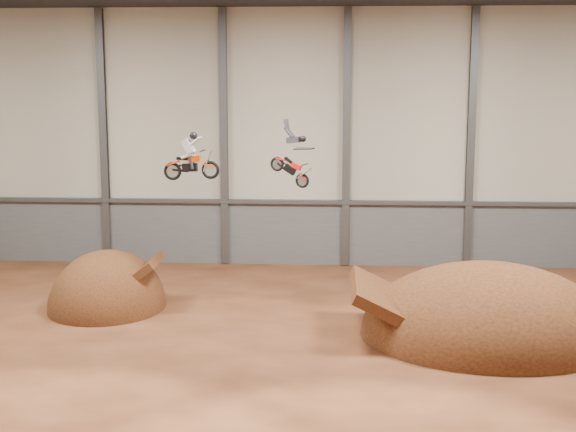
% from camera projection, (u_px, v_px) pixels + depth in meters
% --- Properties ---
extents(floor, '(40.00, 40.00, 0.00)m').
position_uv_depth(floor, '(261.00, 354.00, 30.11)').
color(floor, '#492313').
rests_on(floor, ground).
extents(back_wall, '(40.00, 0.10, 14.00)m').
position_uv_depth(back_wall, '(285.00, 139.00, 43.69)').
color(back_wall, beige).
rests_on(back_wall, ground).
extents(lower_band_back, '(39.80, 0.18, 3.50)m').
position_uv_depth(lower_band_back, '(285.00, 233.00, 44.48)').
color(lower_band_back, '#5A5D62').
rests_on(lower_band_back, ground).
extents(steel_rail, '(39.80, 0.35, 0.20)m').
position_uv_depth(steel_rail, '(285.00, 202.00, 44.03)').
color(steel_rail, '#47494F').
rests_on(steel_rail, lower_band_back).
extents(steel_column_1, '(0.40, 0.36, 13.90)m').
position_uv_depth(steel_column_1, '(104.00, 138.00, 44.06)').
color(steel_column_1, '#47494F').
rests_on(steel_column_1, ground).
extents(steel_column_2, '(0.40, 0.36, 13.90)m').
position_uv_depth(steel_column_2, '(224.00, 139.00, 43.68)').
color(steel_column_2, '#47494F').
rests_on(steel_column_2, ground).
extents(steel_column_3, '(0.40, 0.36, 13.90)m').
position_uv_depth(steel_column_3, '(346.00, 139.00, 43.30)').
color(steel_column_3, '#47494F').
rests_on(steel_column_3, ground).
extents(steel_column_4, '(0.40, 0.36, 13.90)m').
position_uv_depth(steel_column_4, '(471.00, 140.00, 42.92)').
color(steel_column_4, '#47494F').
rests_on(steel_column_4, ground).
extents(takeoff_ramp, '(5.22, 6.02, 5.22)m').
position_uv_depth(takeoff_ramp, '(108.00, 307.00, 36.29)').
color(takeoff_ramp, '#391C0E').
rests_on(takeoff_ramp, ground).
extents(landing_ramp, '(10.22, 9.04, 5.90)m').
position_uv_depth(landing_ramp, '(487.00, 336.00, 32.24)').
color(landing_ramp, '#391C0E').
rests_on(landing_ramp, ground).
extents(fmx_rider_a, '(2.58, 1.14, 2.29)m').
position_uv_depth(fmx_rider_a, '(192.00, 154.00, 33.60)').
color(fmx_rider_a, '#E73D00').
extents(fmx_rider_b, '(3.42, 1.91, 3.23)m').
position_uv_depth(fmx_rider_b, '(286.00, 152.00, 34.25)').
color(fmx_rider_b, red).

